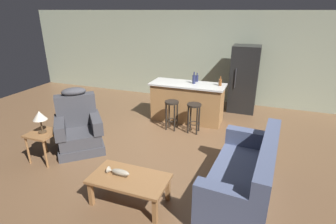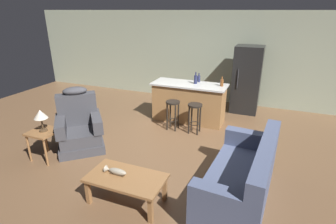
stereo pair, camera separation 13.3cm
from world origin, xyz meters
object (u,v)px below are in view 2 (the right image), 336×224
at_px(recliner_near_lamp, 80,127).
at_px(bar_stool_right, 195,113).
at_px(bottle_tall_green, 196,79).
at_px(refrigerator, 247,80).
at_px(kitchen_island, 189,102).
at_px(bar_stool_left, 173,110).
at_px(table_lamp, 41,115).
at_px(bottle_wine_dark, 199,79).
at_px(coffee_table, 126,180).
at_px(fish_figurine, 115,171).
at_px(bottle_short_amber, 222,83).
at_px(end_table, 44,136).
at_px(couch, 243,178).

bearing_deg(recliner_near_lamp, bar_stool_right, 86.06).
bearing_deg(bottle_tall_green, refrigerator, 46.79).
bearing_deg(kitchen_island, bottle_tall_green, 22.38).
bearing_deg(bar_stool_left, table_lamp, -129.29).
relative_size(table_lamp, bottle_wine_dark, 1.89).
relative_size(coffee_table, bottle_tall_green, 3.86).
relative_size(fish_figurine, bar_stool_right, 0.50).
height_order(bar_stool_left, bar_stool_right, same).
bearing_deg(table_lamp, fish_figurine, -14.74).
height_order(coffee_table, bottle_short_amber, bottle_short_amber).
bearing_deg(table_lamp, end_table, -173.45).
distance_m(recliner_near_lamp, bottle_tall_green, 2.85).
height_order(coffee_table, kitchen_island, kitchen_island).
relative_size(end_table, bottle_wine_dark, 2.58).
height_order(couch, bottle_short_amber, bottle_short_amber).
bearing_deg(bar_stool_left, kitchen_island, 73.86).
relative_size(recliner_near_lamp, kitchen_island, 0.67).
height_order(fish_figurine, table_lamp, table_lamp).
height_order(table_lamp, bottle_wine_dark, bottle_wine_dark).
distance_m(end_table, bottle_wine_dark, 3.66).
bearing_deg(coffee_table, fish_figurine, 177.08).
distance_m(coffee_table, table_lamp, 2.11).
bearing_deg(bar_stool_right, end_table, -137.01).
distance_m(fish_figurine, end_table, 1.88).
bearing_deg(coffee_table, bar_stool_right, 84.59).
xyz_separation_m(table_lamp, kitchen_island, (1.89, 2.72, -0.39)).
bearing_deg(bottle_wine_dark, kitchen_island, -121.61).
height_order(bar_stool_right, bottle_tall_green, bottle_tall_green).
distance_m(recliner_near_lamp, bottle_wine_dark, 3.02).
relative_size(bar_stool_right, bottle_short_amber, 3.01).
xyz_separation_m(recliner_near_lamp, bottle_tall_green, (1.74, 2.17, 0.64)).
bearing_deg(kitchen_island, fish_figurine, -91.36).
xyz_separation_m(recliner_near_lamp, kitchen_island, (1.60, 2.11, 0.06)).
xyz_separation_m(coffee_table, fish_figurine, (-0.17, 0.01, 0.10)).
height_order(couch, table_lamp, table_lamp).
xyz_separation_m(coffee_table, recliner_near_lamp, (-1.70, 1.09, 0.06)).
relative_size(recliner_near_lamp, bottle_tall_green, 4.21).
xyz_separation_m(couch, end_table, (-3.52, -0.20, 0.12)).
bearing_deg(end_table, bottle_short_amber, 46.40).
relative_size(table_lamp, kitchen_island, 0.23).
relative_size(coffee_table, kitchen_island, 0.61).
height_order(kitchen_island, bar_stool_left, kitchen_island).
bearing_deg(bar_stool_right, couch, -55.78).
bearing_deg(coffee_table, couch, 24.30).
bearing_deg(bottle_wine_dark, recliner_near_lamp, -126.57).
bearing_deg(refrigerator, coffee_table, -104.18).
bearing_deg(bar_stool_left, bottle_wine_dark, 69.00).
distance_m(coffee_table, end_table, 2.06).
distance_m(refrigerator, bottle_tall_green, 1.58).
height_order(fish_figurine, bar_stool_right, bar_stool_right).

